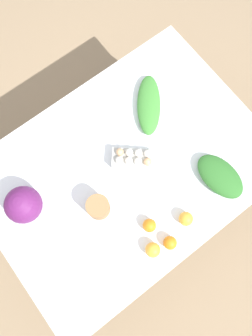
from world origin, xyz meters
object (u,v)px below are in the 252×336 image
(orange_0, at_px, (170,243))
(orange_2, at_px, (149,225))
(cabbage_purple, at_px, (23,205))
(orange_3, at_px, (153,250))
(greens_bunch_dandelion, at_px, (149,105))
(egg_carton, at_px, (134,158))
(paper_bag, at_px, (98,207))
(orange_1, at_px, (186,219))
(greens_bunch_chard, at_px, (220,176))

(orange_0, bearing_deg, orange_2, -77.40)
(cabbage_purple, xyz_separation_m, orange_3, (-0.37, 0.55, -0.05))
(greens_bunch_dandelion, height_order, orange_2, orange_2)
(egg_carton, height_order, paper_bag, paper_bag)
(egg_carton, distance_m, orange_0, 0.46)
(orange_1, relative_size, orange_2, 1.06)
(egg_carton, height_order, greens_bunch_chard, egg_carton)
(orange_3, bearing_deg, egg_carton, -116.08)
(cabbage_purple, xyz_separation_m, orange_2, (-0.43, 0.45, -0.06))
(paper_bag, relative_size, orange_1, 1.75)
(greens_bunch_dandelion, relative_size, orange_3, 4.75)
(paper_bag, height_order, orange_2, paper_bag)
(greens_bunch_chard, xyz_separation_m, orange_2, (0.44, -0.02, -0.00))
(orange_0, bearing_deg, greens_bunch_dandelion, -120.17)
(orange_3, bearing_deg, orange_0, 164.32)
(orange_0, bearing_deg, egg_carton, -104.79)
(cabbage_purple, distance_m, orange_0, 0.74)
(greens_bunch_dandelion, bearing_deg, orange_2, 52.02)
(greens_bunch_dandelion, bearing_deg, paper_bag, 28.00)
(orange_1, height_order, orange_3, orange_3)
(paper_bag, relative_size, greens_bunch_chard, 0.45)
(greens_bunch_dandelion, height_order, greens_bunch_chard, greens_bunch_chard)
(greens_bunch_dandelion, relative_size, orange_1, 4.93)
(orange_0, height_order, orange_3, orange_3)
(orange_2, bearing_deg, paper_bag, -56.12)
(orange_0, relative_size, orange_3, 0.90)
(greens_bunch_chard, distance_m, orange_0, 0.43)
(cabbage_purple, relative_size, paper_bag, 1.47)
(greens_bunch_chard, relative_size, orange_0, 4.12)
(orange_0, xyz_separation_m, orange_1, (-0.14, -0.04, 0.00))
(orange_0, distance_m, orange_3, 0.09)
(paper_bag, distance_m, greens_bunch_dandelion, 0.62)
(paper_bag, distance_m, orange_3, 0.34)
(egg_carton, height_order, orange_0, egg_carton)
(egg_carton, distance_m, greens_bunch_dandelion, 0.32)
(cabbage_purple, distance_m, paper_bag, 0.36)
(orange_3, bearing_deg, greens_bunch_chard, -171.14)
(orange_3, bearing_deg, paper_bag, -74.71)
(cabbage_purple, height_order, orange_3, cabbage_purple)
(greens_bunch_chard, relative_size, orange_2, 4.11)
(orange_0, bearing_deg, orange_3, -15.68)
(orange_1, bearing_deg, greens_bunch_dandelion, -111.57)
(paper_bag, bearing_deg, orange_1, 135.68)
(paper_bag, height_order, greens_bunch_dandelion, paper_bag)
(paper_bag, xyz_separation_m, greens_bunch_chard, (-0.59, 0.24, -0.02))
(greens_bunch_chard, bearing_deg, orange_3, 8.86)
(paper_bag, relative_size, greens_bunch_dandelion, 0.36)
(egg_carton, relative_size, orange_0, 3.48)
(greens_bunch_chard, height_order, orange_2, greens_bunch_chard)
(egg_carton, height_order, greens_bunch_dandelion, egg_carton)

